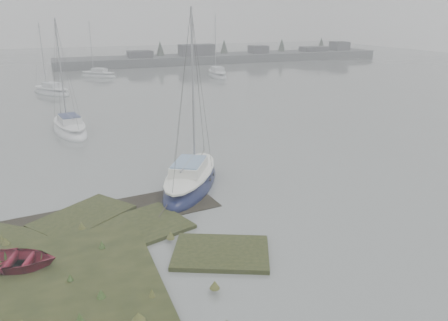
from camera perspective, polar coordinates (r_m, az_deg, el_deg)
ground at (r=44.79m, az=-15.51°, el=7.11°), size 160.00×160.00×0.00m
far_shoreline at (r=82.28m, az=0.87°, el=13.39°), size 60.00×8.00×4.15m
sailboat_main at (r=22.52m, az=-4.37°, el=-2.71°), size 5.46×6.88×9.51m
sailboat_white at (r=34.68m, az=-19.48°, el=3.91°), size 3.04×6.52×8.84m
sailboat_far_a at (r=52.29m, az=-21.61°, el=8.35°), size 4.81×5.88×8.18m
sailboat_far_b at (r=62.15m, az=-0.90°, el=11.13°), size 2.78×6.65×9.12m
sailboat_far_c at (r=64.26m, az=-16.09°, el=10.64°), size 5.44×5.25×8.03m
dinghy at (r=16.86m, az=-25.69°, el=-11.63°), size 3.32×2.84×0.58m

